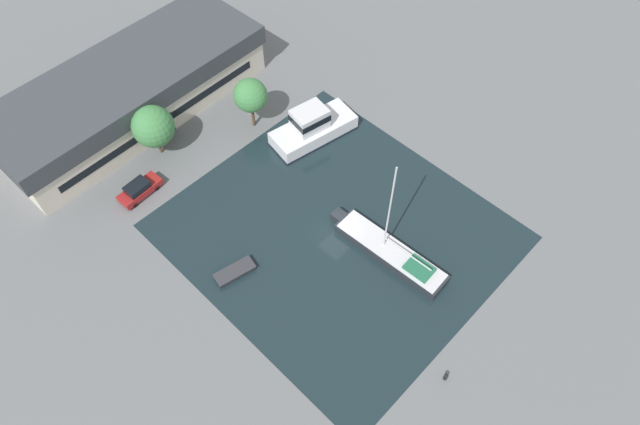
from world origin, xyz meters
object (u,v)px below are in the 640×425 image
Objects in this scene: quay_tree_near_building at (250,95)px; motor_cruiser at (312,127)px; small_dinghy at (235,272)px; quay_tree_by_water at (153,127)px; parked_car at (139,189)px; warehouse_building at (130,91)px; sailboat_moored at (389,251)px.

quay_tree_near_building is 7.33m from motor_cruiser.
motor_cruiser reaches higher than small_dinghy.
quay_tree_by_water is 16.46m from motor_cruiser.
parked_car is (-14.49, 0.93, -3.54)m from quay_tree_near_building.
parked_car is 1.16× the size of small_dinghy.
motor_cruiser is at bearing 64.87° from parked_car.
parked_car is (-6.65, -10.26, -2.15)m from warehouse_building.
parked_car is at bearing 176.35° from quay_tree_near_building.
small_dinghy is (-17.13, -6.96, -1.18)m from motor_cruiser.
quay_tree_near_building is 1.02× the size of quay_tree_by_water.
warehouse_building is 13.73m from quay_tree_near_building.
quay_tree_near_building is (7.84, -11.18, 1.39)m from warehouse_building.
motor_cruiser is at bearing -37.81° from quay_tree_by_water.
quay_tree_near_building is at bearing -23.07° from quay_tree_by_water.
warehouse_building reaches higher than small_dinghy.
quay_tree_by_water is 1.51× the size of small_dinghy.
parked_car is at bearing 79.12° from motor_cruiser.
quay_tree_by_water is 0.61× the size of motor_cruiser.
motor_cruiser is 18.53m from small_dinghy.
parked_car is 25.59m from sailboat_moored.
quay_tree_by_water is 26.93m from sailboat_moored.
motor_cruiser is (11.10, -17.08, -1.50)m from warehouse_building.
quay_tree_near_building reaches higher than motor_cruiser.
sailboat_moored reaches higher than quay_tree_near_building.
sailboat_moored is at bearing -96.53° from quay_tree_near_building.
quay_tree_by_water is at bearing -105.59° from warehouse_building.
quay_tree_near_building is 1.55× the size of small_dinghy.
small_dinghy is at bearing 139.27° from sailboat_moored.
quay_tree_near_building is 0.49× the size of sailboat_moored.
sailboat_moored reaches higher than quay_tree_by_water.
quay_tree_near_building reaches higher than parked_car.
parked_car is 13.81m from small_dinghy.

